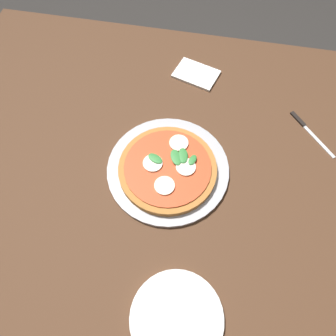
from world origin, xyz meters
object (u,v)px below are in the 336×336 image
(pizza, at_px, (168,168))
(plate_white, at_px, (177,318))
(serving_tray, at_px, (168,169))
(knife, at_px, (307,128))
(napkin, at_px, (196,74))
(dining_table, at_px, (177,200))

(pizza, bearing_deg, plate_white, -76.14)
(serving_tray, height_order, plate_white, plate_white)
(knife, bearing_deg, napkin, 156.63)
(napkin, xyz_separation_m, knife, (0.33, -0.14, -0.00))
(serving_tray, relative_size, knife, 2.27)
(pizza, distance_m, plate_white, 0.34)
(dining_table, height_order, pizza, pizza)
(pizza, height_order, napkin, pizza)
(knife, bearing_deg, dining_table, -143.05)
(pizza, height_order, plate_white, pizza)
(knife, bearing_deg, plate_white, -116.84)
(pizza, distance_m, napkin, 0.35)
(plate_white, relative_size, knife, 1.40)
(serving_tray, bearing_deg, dining_table, -51.73)
(dining_table, height_order, serving_tray, serving_tray)
(dining_table, bearing_deg, pizza, 133.39)
(dining_table, relative_size, pizza, 5.93)
(napkin, bearing_deg, dining_table, -88.49)
(pizza, height_order, knife, pizza)
(dining_table, height_order, napkin, napkin)
(serving_tray, relative_size, pizza, 1.26)
(serving_tray, distance_m, knife, 0.41)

